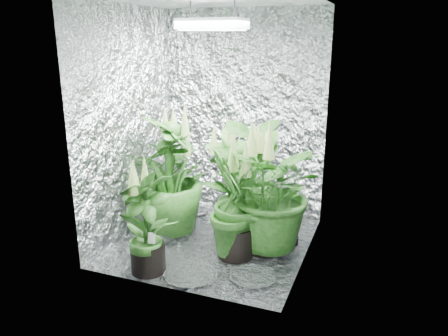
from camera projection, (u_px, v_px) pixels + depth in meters
ground at (214, 242)px, 3.85m from camera, size 1.60×1.60×0.00m
walls at (213, 131)px, 3.56m from camera, size 1.62×1.62×2.00m
ceiling at (212, 0)px, 3.27m from camera, size 1.60×1.60×0.01m
grow_lamp at (212, 24)px, 3.32m from camera, size 0.50×0.30×0.22m
plant_a at (174, 180)px, 4.17m from camera, size 0.79×0.79×0.90m
plant_b at (231, 183)px, 4.00m from camera, size 0.67×0.67×1.01m
plant_c at (257, 180)px, 4.10m from camera, size 0.54×0.54×0.99m
plant_d at (170, 176)px, 3.90m from camera, size 0.84×0.84×1.17m
plant_e at (266, 191)px, 3.55m from camera, size 1.10×1.10×1.12m
plant_f at (146, 222)px, 3.26m from camera, size 0.58×0.58×0.91m
plant_g at (236, 205)px, 3.48m from camera, size 0.50×0.50×1.00m
circulation_fan at (289, 229)px, 3.78m from camera, size 0.14×0.28×0.32m
plant_label at (152, 238)px, 3.24m from camera, size 0.06×0.04×0.08m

